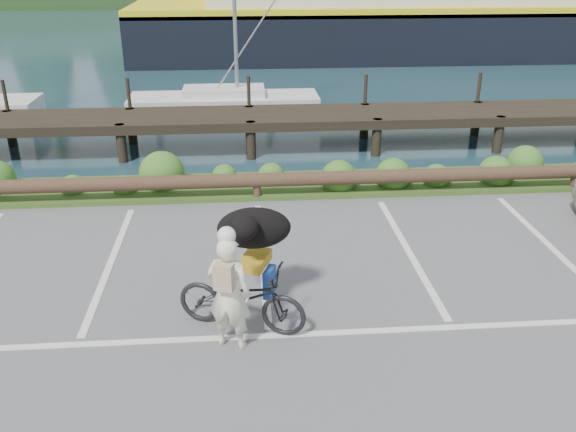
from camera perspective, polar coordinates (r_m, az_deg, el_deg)
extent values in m
plane|color=#545457|center=(8.96, -1.90, -9.69)|extent=(72.00, 72.00, 0.00)
plane|color=#1A3640|center=(55.80, -4.41, 17.45)|extent=(160.00, 160.00, 0.00)
cube|color=#3D5B21|center=(13.67, -2.99, 2.82)|extent=(34.00, 1.60, 0.10)
imported|color=black|center=(8.56, -4.38, -7.61)|extent=(1.98, 1.26, 0.98)
imported|color=white|center=(8.04, -5.52, -7.19)|extent=(0.69, 0.57, 1.63)
ellipsoid|color=black|center=(8.68, -3.20, -1.14)|extent=(0.85, 1.17, 0.61)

